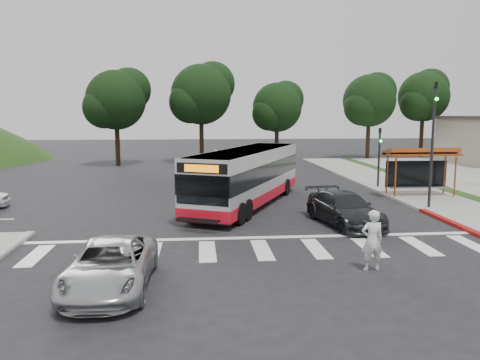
{
  "coord_description": "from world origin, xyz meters",
  "views": [
    {
      "loc": [
        -2.24,
        -21.38,
        4.93
      ],
      "look_at": [
        -0.21,
        1.94,
        1.6
      ],
      "focal_mm": 35.0,
      "sensor_mm": 36.0,
      "label": 1
    }
  ],
  "objects": [
    {
      "name": "traffic_signal_ne_tall",
      "position": [
        9.6,
        1.49,
        3.88
      ],
      "size": [
        0.18,
        0.37,
        6.5
      ],
      "color": "black",
      "rests_on": "ground"
    },
    {
      "name": "tree_north_a",
      "position": [
        -1.92,
        26.07,
        6.92
      ],
      "size": [
        6.6,
        6.15,
        10.17
      ],
      "color": "black",
      "rests_on": "ground"
    },
    {
      "name": "traffic_signal_ne_short",
      "position": [
        9.6,
        8.49,
        2.48
      ],
      "size": [
        0.18,
        0.37,
        4.0
      ],
      "color": "black",
      "rests_on": "ground"
    },
    {
      "name": "curb_east_red",
      "position": [
        9.0,
        -2.0,
        0.08
      ],
      "size": [
        0.32,
        6.0,
        0.15
      ],
      "primitive_type": "cube",
      "color": "maroon",
      "rests_on": "ground"
    },
    {
      "name": "transit_bus",
      "position": [
        0.32,
        3.47,
        1.51
      ],
      "size": [
        7.24,
        11.67,
        3.02
      ],
      "primitive_type": null,
      "rotation": [
        0.0,
        0.0,
        -0.44
      ],
      "color": "silver",
      "rests_on": "ground"
    },
    {
      "name": "pedestrian",
      "position": [
        3.15,
        -7.5,
        0.98
      ],
      "size": [
        0.73,
        0.49,
        1.95
      ],
      "primitive_type": "imported",
      "rotation": [
        0.0,
        0.0,
        3.18
      ],
      "color": "white",
      "rests_on": "ground"
    },
    {
      "name": "dark_sedan",
      "position": [
        4.18,
        -1.4,
        0.72
      ],
      "size": [
        2.9,
        5.27,
        1.45
      ],
      "primitive_type": "imported",
      "rotation": [
        0.0,
        0.0,
        0.18
      ],
      "color": "black",
      "rests_on": "ground"
    },
    {
      "name": "sidewalk_east",
      "position": [
        11.0,
        8.0,
        0.06
      ],
      "size": [
        4.0,
        40.0,
        0.12
      ],
      "primitive_type": "cube",
      "color": "gray",
      "rests_on": "ground"
    },
    {
      "name": "curb_east",
      "position": [
        9.0,
        8.0,
        0.07
      ],
      "size": [
        0.3,
        40.0,
        0.15
      ],
      "primitive_type": "cube",
      "color": "#9E9991",
      "rests_on": "ground"
    },
    {
      "name": "bus_shelter",
      "position": [
        10.8,
        5.1,
        2.35
      ],
      "size": [
        4.2,
        1.6,
        2.86
      ],
      "color": "#944218",
      "rests_on": "sidewalk_east"
    },
    {
      "name": "tree_ne_a",
      "position": [
        16.08,
        28.06,
        6.39
      ],
      "size": [
        6.16,
        5.74,
        9.3
      ],
      "color": "black",
      "rests_on": "parking_lot"
    },
    {
      "name": "tree_ne_b",
      "position": [
        23.08,
        30.06,
        6.92
      ],
      "size": [
        6.16,
        5.74,
        10.02
      ],
      "color": "black",
      "rests_on": "ground"
    },
    {
      "name": "silver_suv_south",
      "position": [
        -4.78,
        -8.37,
        0.67
      ],
      "size": [
        2.32,
        4.89,
        1.35
      ],
      "primitive_type": "imported",
      "rotation": [
        0.0,
        0.0,
        -0.02
      ],
      "color": "#A3A5A8",
      "rests_on": "ground"
    },
    {
      "name": "crosswalk_ladder",
      "position": [
        0.0,
        -5.0,
        0.01
      ],
      "size": [
        18.0,
        2.6,
        0.01
      ],
      "primitive_type": "cube",
      "color": "silver",
      "rests_on": "ground"
    },
    {
      "name": "ground",
      "position": [
        0.0,
        0.0,
        0.0
      ],
      "size": [
        140.0,
        140.0,
        0.0
      ],
      "primitive_type": "plane",
      "color": "black",
      "rests_on": "ground"
    },
    {
      "name": "tree_north_c",
      "position": [
        -9.92,
        24.06,
        6.29
      ],
      "size": [
        6.16,
        5.74,
        9.3
      ],
      "color": "black",
      "rests_on": "ground"
    },
    {
      "name": "tree_north_b",
      "position": [
        6.07,
        28.06,
        5.66
      ],
      "size": [
        5.72,
        5.33,
        8.43
      ],
      "color": "black",
      "rests_on": "ground"
    }
  ]
}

